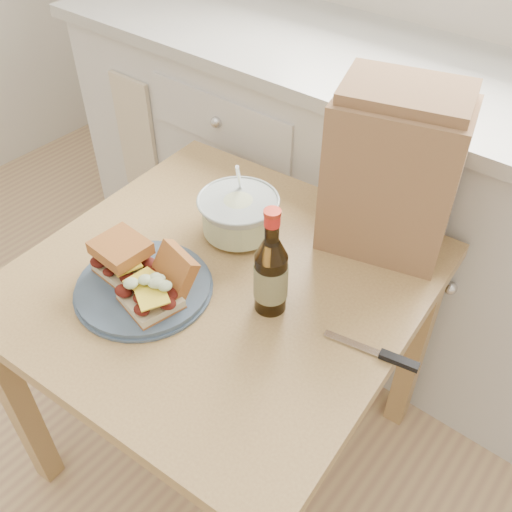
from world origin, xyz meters
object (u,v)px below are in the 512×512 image
Objects in this scene: beer_bottle at (271,273)px; coleslaw_bowl at (239,216)px; dining_table at (222,307)px; plate at (144,287)px; paper_bag at (392,178)px.

coleslaw_bowl is at bearing 152.33° from beer_bottle.
coleslaw_bowl is (-0.06, 0.14, 0.15)m from dining_table.
dining_table is at bearing -174.52° from beer_bottle.
beer_bottle is (0.24, 0.14, 0.09)m from plate.
dining_table is 0.49m from paper_bag.
coleslaw_bowl is at bearing 110.39° from dining_table.
paper_bag is at bearing 52.42° from dining_table.
plate reaches higher than dining_table.
beer_bottle is at bearing -117.72° from paper_bag.
dining_table is at bearing 54.96° from plate.
paper_bag reaches higher than coleslaw_bowl.
plate is at bearing -96.82° from coleslaw_bowl.
paper_bag is (0.07, 0.33, 0.09)m from beer_bottle.
plate is at bearing -143.74° from beer_bottle.
dining_table is 3.11× the size of plate.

